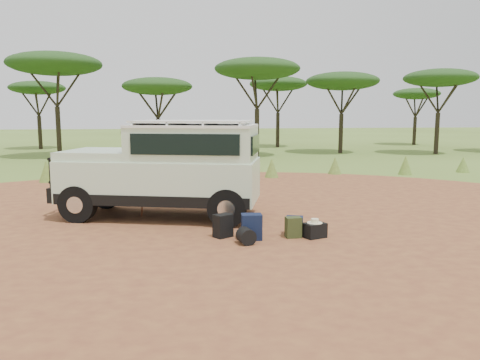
{
  "coord_description": "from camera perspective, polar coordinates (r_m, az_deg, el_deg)",
  "views": [
    {
      "loc": [
        -0.96,
        -10.69,
        2.69
      ],
      "look_at": [
        0.64,
        0.96,
        1.0
      ],
      "focal_mm": 35.0,
      "sensor_mm": 36.0,
      "label": 1
    }
  ],
  "objects": [
    {
      "name": "duffel_navy",
      "position": [
        10.5,
        6.66,
        -5.56
      ],
      "size": [
        0.43,
        0.37,
        0.42
      ],
      "primitive_type": "cube",
      "rotation": [
        0.0,
        0.0,
        -0.29
      ],
      "color": "#13213B",
      "rests_on": "ground"
    },
    {
      "name": "backpack_black",
      "position": [
        10.22,
        -2.09,
        -5.61
      ],
      "size": [
        0.46,
        0.43,
        0.51
      ],
      "primitive_type": "cube",
      "rotation": [
        0.0,
        0.0,
        0.57
      ],
      "color": "black",
      "rests_on": "ground"
    },
    {
      "name": "walking_staff",
      "position": [
        12.21,
        -11.66,
        -1.34
      ],
      "size": [
        0.23,
        0.39,
        1.41
      ],
      "primitive_type": "cylinder",
      "rotation": [
        0.27,
        0.0,
        0.48
      ],
      "color": "brown",
      "rests_on": "ground"
    },
    {
      "name": "backpack_navy",
      "position": [
        10.02,
        1.42,
        -5.74
      ],
      "size": [
        0.44,
        0.32,
        0.56
      ],
      "primitive_type": "cube",
      "rotation": [
        0.0,
        0.0,
        -0.04
      ],
      "color": "#13213B",
      "rests_on": "ground"
    },
    {
      "name": "grass_fringe",
      "position": [
        19.52,
        -4.61,
        1.44
      ],
      "size": [
        36.6,
        1.6,
        0.9
      ],
      "color": "#5B7629",
      "rests_on": "ground"
    },
    {
      "name": "hard_case",
      "position": [
        10.33,
        9.07,
        -6.09
      ],
      "size": [
        0.55,
        0.47,
        0.33
      ],
      "primitive_type": "cube",
      "rotation": [
        0.0,
        0.0,
        0.37
      ],
      "color": "black",
      "rests_on": "ground"
    },
    {
      "name": "safari_vehicle",
      "position": [
        12.19,
        -8.85,
        1.11
      ],
      "size": [
        5.46,
        3.31,
        2.5
      ],
      "rotation": [
        0.0,
        0.0,
        -0.27
      ],
      "color": "silver",
      "rests_on": "ground"
    },
    {
      "name": "dirt_clearing",
      "position": [
        11.06,
        -2.63,
        -5.88
      ],
      "size": [
        23.0,
        23.0,
        0.01
      ],
      "primitive_type": "cylinder",
      "color": "#995F32",
      "rests_on": "ground"
    },
    {
      "name": "acacia_treeline",
      "position": [
        30.62,
        -4.69,
        12.25
      ],
      "size": [
        46.7,
        13.2,
        6.26
      ],
      "color": "#2D2419",
      "rests_on": "ground"
    },
    {
      "name": "stuff_sack",
      "position": [
        9.71,
        0.75,
        -6.86
      ],
      "size": [
        0.4,
        0.4,
        0.34
      ],
      "primitive_type": "cylinder",
      "rotation": [
        1.57,
        0.0,
        0.21
      ],
      "color": "black",
      "rests_on": "ground"
    },
    {
      "name": "safari_hat",
      "position": [
        10.28,
        9.1,
        -5.01
      ],
      "size": [
        0.33,
        0.33,
        0.1
      ],
      "color": "beige",
      "rests_on": "hard_case"
    },
    {
      "name": "backpack_olive",
      "position": [
        10.26,
        6.51,
        -5.77
      ],
      "size": [
        0.34,
        0.25,
        0.46
      ],
      "primitive_type": "cube",
      "rotation": [
        0.0,
        0.0,
        0.05
      ],
      "color": "#31411E",
      "rests_on": "ground"
    },
    {
      "name": "ground",
      "position": [
        11.06,
        -2.63,
        -5.9
      ],
      "size": [
        140.0,
        140.0,
        0.0
      ],
      "primitive_type": "plane",
      "color": "#5B7629",
      "rests_on": "ground"
    }
  ]
}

